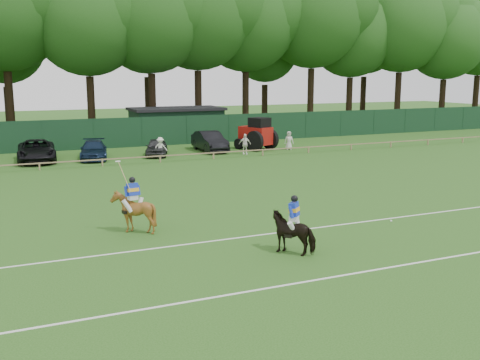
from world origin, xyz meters
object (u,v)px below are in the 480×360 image
spectator_left (160,148)px  polo_ball (391,221)px  spectator_mid (245,144)px  tractor (257,134)px  suv_black (36,151)px  sedan_navy (94,150)px  estate_black (210,141)px  horse_chestnut (133,212)px  hatch_grey (157,147)px  utility_shed (177,124)px  horse_dark (294,232)px  spectator_right (289,140)px

spectator_left → polo_ball: spectator_left is taller
spectator_mid → tractor: (2.06, 2.13, 0.45)m
suv_black → tractor: tractor is taller
sedan_navy → spectator_left: bearing=-6.8°
estate_black → tractor: tractor is taller
horse_chestnut → hatch_grey: horse_chestnut is taller
hatch_grey → tractor: bearing=19.8°
spectator_mid → spectator_left: bearing=-173.1°
estate_black → utility_shed: 8.01m
horse_dark → polo_ball: size_ratio=18.82×
sedan_navy → spectator_right: bearing=6.1°
suv_black → tractor: (16.98, -0.55, 0.47)m
hatch_grey → spectator_right: spectator_right is taller
suv_black → estate_black: 13.12m
estate_black → tractor: size_ratio=1.31×
sedan_navy → estate_black: (9.24, 0.61, 0.13)m
suv_black → spectator_mid: (14.92, -2.68, 0.03)m
sedan_navy → estate_black: bearing=14.3°
utility_shed → sedan_navy: bearing=-136.3°
horse_chestnut → hatch_grey: (6.43, 19.85, -0.18)m
horse_dark → spectator_left: (1.86, 23.33, 0.05)m
estate_black → tractor: 3.95m
tractor → sedan_navy: bearing=157.4°
horse_chestnut → sedan_navy: size_ratio=0.36×
horse_dark → spectator_right: bearing=-160.7°
spectator_right → tractor: 2.65m
sedan_navy → spectator_left: size_ratio=2.97×
suv_black → tractor: bearing=1.8°
horse_chestnut → tractor: bearing=-136.6°
spectator_left → spectator_mid: 6.50m
horse_dark → estate_black: (6.51, 25.37, 0.08)m
horse_chestnut → spectator_left: size_ratio=1.08×
horse_dark → tractor: tractor is taller
spectator_mid → spectator_right: size_ratio=1.05×
suv_black → tractor: 16.99m
spectator_left → tractor: (8.52, 1.36, 0.47)m
spectator_left → estate_black: bearing=22.0°
horse_chestnut → spectator_right: bearing=-142.4°
horse_dark → spectator_right: (12.71, 23.55, 0.03)m
spectator_right → spectator_mid: bearing=-151.2°
polo_ball → tractor: bearing=78.5°
horse_dark → polo_ball: 6.07m
horse_chestnut → polo_ball: (10.26, -2.85, -0.78)m
suv_black → spectator_left: 8.68m
horse_dark → spectator_left: bearing=-136.9°
polo_ball → utility_shed: bearing=89.0°
utility_shed → spectator_mid: bearing=-79.2°
sedan_navy → tractor: (13.10, -0.07, 0.57)m
spectator_left → spectator_mid: (6.46, -0.77, 0.02)m
estate_black → polo_ball: size_ratio=53.33×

